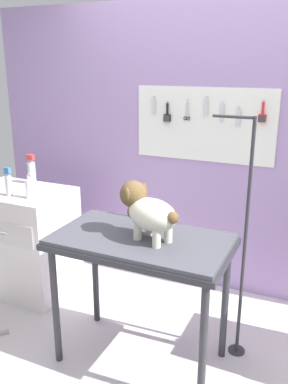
{
  "coord_description": "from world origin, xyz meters",
  "views": [
    {
      "loc": [
        0.86,
        -1.88,
        1.84
      ],
      "look_at": [
        -0.11,
        0.24,
        1.11
      ],
      "focal_mm": 38.76,
      "sensor_mm": 36.0,
      "label": 1
    }
  ],
  "objects_px": {
    "counter_left": "(23,240)",
    "grooming_arm": "(243,252)",
    "dog": "(147,210)",
    "shampoo_bottle": "(29,188)",
    "grooming_table": "(141,251)"
  },
  "relations": [
    {
      "from": "counter_left",
      "to": "grooming_arm",
      "type": "bearing_deg",
      "value": -2.69
    },
    {
      "from": "counter_left",
      "to": "dog",
      "type": "bearing_deg",
      "value": -17.15
    },
    {
      "from": "shampoo_bottle",
      "to": "grooming_arm",
      "type": "bearing_deg",
      "value": 1.23
    },
    {
      "from": "shampoo_bottle",
      "to": "grooming_table",
      "type": "bearing_deg",
      "value": -15.18
    },
    {
      "from": "dog",
      "to": "shampoo_bottle",
      "type": "bearing_deg",
      "value": 165.35
    },
    {
      "from": "grooming_table",
      "to": "grooming_arm",
      "type": "xyz_separation_m",
      "value": [
        0.54,
        0.32,
        -0.04
      ]
    },
    {
      "from": "dog",
      "to": "grooming_table",
      "type": "bearing_deg",
      "value": -179.29
    },
    {
      "from": "dog",
      "to": "shampoo_bottle",
      "type": "height_order",
      "value": "dog"
    },
    {
      "from": "grooming_table",
      "to": "shampoo_bottle",
      "type": "height_order",
      "value": "shampoo_bottle"
    },
    {
      "from": "grooming_arm",
      "to": "grooming_table",
      "type": "bearing_deg",
      "value": -149.65
    },
    {
      "from": "shampoo_bottle",
      "to": "counter_left",
      "type": "bearing_deg",
      "value": 151.54
    },
    {
      "from": "grooming_table",
      "to": "dog",
      "type": "xyz_separation_m",
      "value": [
        0.04,
        0.0,
        0.26
      ]
    },
    {
      "from": "grooming_arm",
      "to": "shampoo_bottle",
      "type": "height_order",
      "value": "grooming_arm"
    },
    {
      "from": "counter_left",
      "to": "shampoo_bottle",
      "type": "height_order",
      "value": "shampoo_bottle"
    },
    {
      "from": "dog",
      "to": "counter_left",
      "type": "xyz_separation_m",
      "value": [
        -1.31,
        0.4,
        -0.6
      ]
    }
  ]
}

